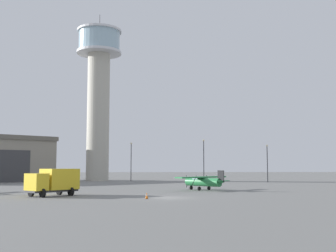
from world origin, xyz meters
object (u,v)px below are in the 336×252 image
(light_post_west, at_px, (204,157))
(light_post_east, at_px, (267,160))
(truck_box_yellow, at_px, (54,181))
(traffic_cone_near_left, at_px, (147,196))
(control_tower, at_px, (99,86))
(light_post_north, at_px, (131,158))
(airplane_green, at_px, (204,181))

(light_post_west, relative_size, light_post_east, 1.15)
(truck_box_yellow, height_order, light_post_west, light_post_west)
(truck_box_yellow, relative_size, traffic_cone_near_left, 8.71)
(truck_box_yellow, bearing_deg, control_tower, -135.29)
(truck_box_yellow, xyz_separation_m, light_post_north, (8.63, 48.54, 3.61))
(airplane_green, distance_m, light_post_north, 40.04)
(control_tower, height_order, light_post_north, control_tower)
(light_post_east, bearing_deg, light_post_west, 167.10)
(truck_box_yellow, relative_size, light_post_north, 0.66)
(airplane_green, xyz_separation_m, truck_box_yellow, (-19.39, -10.18, 0.40))
(light_post_east, relative_size, light_post_north, 0.91)
(control_tower, bearing_deg, light_post_north, -20.91)
(light_post_north, relative_size, traffic_cone_near_left, 13.15)
(control_tower, distance_m, traffic_cone_near_left, 61.94)
(light_post_east, xyz_separation_m, traffic_cone_near_left, (-27.74, -44.92, -4.58))
(control_tower, distance_m, light_post_east, 43.62)
(light_post_east, height_order, light_post_north, light_post_north)
(light_post_east, bearing_deg, truck_box_yellow, -134.03)
(control_tower, height_order, traffic_cone_near_left, control_tower)
(truck_box_yellow, distance_m, light_post_west, 49.75)
(light_post_west, bearing_deg, traffic_cone_near_left, -106.45)
(light_post_west, xyz_separation_m, traffic_cone_near_left, (-14.18, -48.03, -5.24))
(truck_box_yellow, height_order, traffic_cone_near_left, truck_box_yellow)
(light_post_east, distance_m, traffic_cone_near_left, 53.00)
(truck_box_yellow, xyz_separation_m, light_post_west, (24.90, 42.90, 3.83))
(airplane_green, height_order, traffic_cone_near_left, airplane_green)
(control_tower, height_order, airplane_green, control_tower)
(airplane_green, height_order, light_post_west, light_post_west)
(airplane_green, distance_m, traffic_cone_near_left, 17.62)
(light_post_east, bearing_deg, airplane_green, -122.79)
(light_post_west, height_order, light_post_east, light_post_west)
(control_tower, bearing_deg, traffic_cone_near_left, -79.84)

